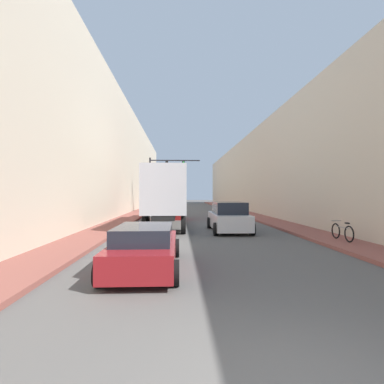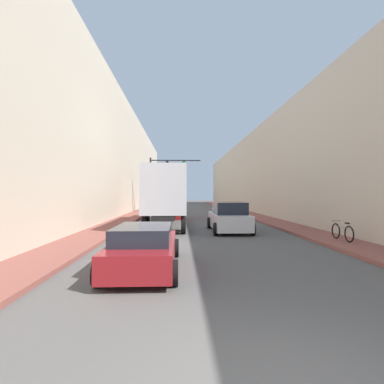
{
  "view_description": "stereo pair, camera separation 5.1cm",
  "coord_description": "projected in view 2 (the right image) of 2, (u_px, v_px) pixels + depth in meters",
  "views": [
    {
      "loc": [
        -1.39,
        -3.13,
        2.27
      ],
      "look_at": [
        -0.66,
        13.37,
        2.34
      ],
      "focal_mm": 28.0,
      "sensor_mm": 36.0,
      "label": 1
    },
    {
      "loc": [
        -1.34,
        -3.13,
        2.27
      ],
      "look_at": [
        -0.66,
        13.37,
        2.34
      ],
      "focal_mm": 28.0,
      "sensor_mm": 36.0,
      "label": 2
    }
  ],
  "objects": [
    {
      "name": "semi_truck",
      "position": [
        168.0,
        194.0,
        21.53
      ],
      "size": [
        2.45,
        12.15,
        3.85
      ],
      "color": "silver",
      "rests_on": "ground"
    },
    {
      "name": "traffic_signal_gantry",
      "position": [
        162.0,
        175.0,
        33.95
      ],
      "size": [
        5.78,
        0.35,
        6.31
      ],
      "color": "black",
      "rests_on": "ground"
    },
    {
      "name": "building_right",
      "position": [
        280.0,
        172.0,
        33.57
      ],
      "size": [
        6.0,
        80.0,
        9.35
      ],
      "color": "beige",
      "rests_on": "ground"
    },
    {
      "name": "building_left",
      "position": [
        102.0,
        158.0,
        32.77
      ],
      "size": [
        6.0,
        80.0,
        12.18
      ],
      "color": "beige",
      "rests_on": "ground"
    },
    {
      "name": "sidewalk_left",
      "position": [
        139.0,
        213.0,
        32.91
      ],
      "size": [
        2.09,
        80.0,
        0.15
      ],
      "color": "brown",
      "rests_on": "ground"
    },
    {
      "name": "parked_bicycle",
      "position": [
        342.0,
        232.0,
        13.41
      ],
      "size": [
        0.44,
        1.82,
        0.86
      ],
      "color": "black",
      "rests_on": "sidewalk_right"
    },
    {
      "name": "sidewalk_right",
      "position": [
        244.0,
        213.0,
        33.38
      ],
      "size": [
        2.09,
        80.0,
        0.15
      ],
      "color": "brown",
      "rests_on": "ground"
    },
    {
      "name": "suv_car",
      "position": [
        229.0,
        218.0,
        17.72
      ],
      "size": [
        2.2,
        4.75,
        1.75
      ],
      "color": "silver",
      "rests_on": "ground"
    },
    {
      "name": "sedan_car",
      "position": [
        144.0,
        248.0,
        8.93
      ],
      "size": [
        2.04,
        4.65,
        1.32
      ],
      "color": "maroon",
      "rests_on": "ground"
    }
  ]
}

